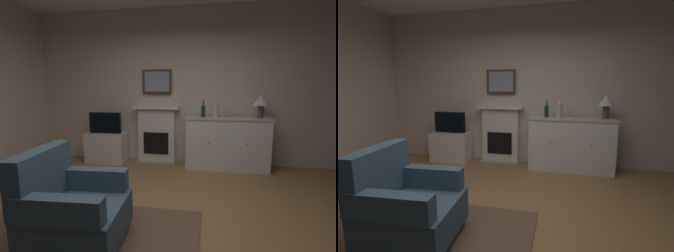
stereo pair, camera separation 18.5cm
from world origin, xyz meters
TOP-DOWN VIEW (x-y plane):
  - ground_plane at (0.00, 0.00)m, footprint 5.84×4.84m
  - wall_rear at (0.00, 2.39)m, footprint 5.84×0.06m
  - area_rug at (-0.73, -0.36)m, footprint 2.36×1.61m
  - fireplace_unit at (-0.48, 2.26)m, footprint 0.87×0.30m
  - framed_picture at (-0.48, 2.31)m, footprint 0.55×0.04m
  - sideboard_cabinet at (0.83, 2.08)m, footprint 1.46×0.49m
  - table_lamp at (1.38, 2.08)m, footprint 0.26×0.26m
  - wine_bottle at (0.40, 2.06)m, footprint 0.08×0.08m
  - wine_glass_left at (0.76, 2.08)m, footprint 0.07×0.07m
  - wine_glass_center at (0.87, 2.10)m, footprint 0.07×0.07m
  - vase_decorative at (0.62, 2.03)m, footprint 0.11×0.11m
  - tv_cabinet at (-1.46, 2.10)m, footprint 0.75×0.42m
  - tv_set at (-1.46, 2.08)m, footprint 0.62×0.07m
  - armchair at (-0.71, -0.34)m, footprint 0.86×0.82m

SIDE VIEW (x-z plane):
  - ground_plane at x=0.00m, z-range -0.10..0.00m
  - area_rug at x=-0.73m, z-range 0.00..0.02m
  - tv_cabinet at x=-1.46m, z-range 0.00..0.58m
  - armchair at x=-0.71m, z-range -0.08..0.84m
  - sideboard_cabinet at x=0.83m, z-range 0.00..0.93m
  - fireplace_unit at x=-0.48m, z-range 0.00..1.10m
  - tv_set at x=-1.46m, z-range 0.58..0.98m
  - wine_bottle at x=0.40m, z-range 0.89..1.18m
  - wine_glass_left at x=0.76m, z-range 0.97..1.14m
  - wine_glass_center at x=0.87m, z-range 0.97..1.14m
  - vase_decorative at x=0.62m, z-range 0.93..1.21m
  - table_lamp at x=1.38m, z-range 1.01..1.41m
  - wall_rear at x=0.00m, z-range 0.00..2.90m
  - framed_picture at x=-0.48m, z-range 1.33..1.78m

